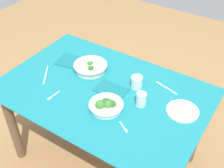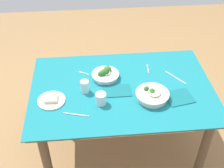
# 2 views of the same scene
# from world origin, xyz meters

# --- Properties ---
(ground_plane) EXTENTS (6.00, 6.00, 0.00)m
(ground_plane) POSITION_xyz_m (0.00, 0.00, 0.00)
(ground_plane) COLOR #9E7547
(dining_table) EXTENTS (1.43, 0.95, 0.74)m
(dining_table) POSITION_xyz_m (0.00, 0.00, 0.63)
(dining_table) COLOR #197A84
(dining_table) RESTS_ON ground_plane
(broccoli_bowl_far) EXTENTS (0.25, 0.25, 0.09)m
(broccoli_bowl_far) POSITION_xyz_m (-0.21, 0.14, 0.77)
(broccoli_bowl_far) COLOR silver
(broccoli_bowl_far) RESTS_ON dining_table
(broccoli_bowl_near) EXTENTS (0.22, 0.22, 0.09)m
(broccoli_bowl_near) POSITION_xyz_m (0.12, -0.14, 0.77)
(broccoli_bowl_near) COLOR white
(broccoli_bowl_near) RESTS_ON dining_table
(bread_side_plate) EXTENTS (0.21, 0.21, 0.04)m
(bread_side_plate) POSITION_xyz_m (0.54, 0.10, 0.75)
(bread_side_plate) COLOR silver
(bread_side_plate) RESTS_ON dining_table
(water_glass_center) EXTENTS (0.08, 0.08, 0.09)m
(water_glass_center) POSITION_xyz_m (0.18, 0.16, 0.78)
(water_glass_center) COLOR silver
(water_glass_center) RESTS_ON dining_table
(water_glass_side) EXTENTS (0.07, 0.07, 0.10)m
(water_glass_side) POSITION_xyz_m (0.29, 0.01, 0.79)
(water_glass_side) COLOR silver
(water_glass_side) RESTS_ON dining_table
(fork_by_far_bowl) EXTENTS (0.09, 0.06, 0.00)m
(fork_by_far_bowl) POSITION_xyz_m (0.30, -0.22, 0.74)
(fork_by_far_bowl) COLOR #B7B7BC
(fork_by_far_bowl) RESTS_ON dining_table
(fork_by_near_bowl) EXTENTS (0.02, 0.11, 0.00)m
(fork_by_near_bowl) POSITION_xyz_m (-0.25, -0.23, 0.74)
(fork_by_near_bowl) COLOR #B7B7BC
(fork_by_near_bowl) RESTS_ON dining_table
(table_knife_left) EXTENTS (0.18, 0.06, 0.00)m
(table_knife_left) POSITION_xyz_m (0.36, 0.26, 0.74)
(table_knife_left) COLOR #B7B7BC
(table_knife_left) RESTS_ON dining_table
(table_knife_right) EXTENTS (0.13, 0.19, 0.00)m
(table_knife_right) POSITION_xyz_m (-0.45, -0.09, 0.74)
(table_knife_right) COLOR #B7B7BC
(table_knife_right) RESTS_ON dining_table
(napkin_folded_upper) EXTENTS (0.22, 0.15, 0.01)m
(napkin_folded_upper) POSITION_xyz_m (0.05, 0.03, 0.74)
(napkin_folded_upper) COLOR #156870
(napkin_folded_upper) RESTS_ON dining_table
(napkin_folded_lower) EXTENTS (0.23, 0.20, 0.01)m
(napkin_folded_lower) POSITION_xyz_m (-0.41, 0.15, 0.74)
(napkin_folded_lower) COLOR #156870
(napkin_folded_lower) RESTS_ON dining_table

